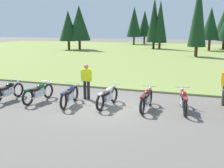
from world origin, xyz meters
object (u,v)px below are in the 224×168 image
(motorcycle_silver, at_px, (108,96))
(motorcycle_black, at_px, (8,91))
(motorcycle_british_green, at_px, (39,92))
(motorcycle_navy, at_px, (70,95))
(motorcycle_maroon, at_px, (146,99))
(motorcycle_red, at_px, (184,100))
(rider_with_back_turned, at_px, (86,80))

(motorcycle_silver, bearing_deg, motorcycle_black, -172.45)
(motorcycle_british_green, distance_m, motorcycle_navy, 1.60)
(motorcycle_black, relative_size, motorcycle_british_green, 1.00)
(motorcycle_maroon, bearing_deg, motorcycle_silver, -174.90)
(motorcycle_black, xyz_separation_m, motorcycle_silver, (4.70, 0.62, 0.00))
(motorcycle_red, bearing_deg, motorcycle_british_green, -173.56)
(motorcycle_maroon, bearing_deg, motorcycle_british_green, -174.38)
(motorcycle_black, xyz_separation_m, motorcycle_navy, (3.07, 0.27, 0.00))
(motorcycle_silver, height_order, rider_with_back_turned, rider_with_back_turned)
(motorcycle_silver, relative_size, motorcycle_red, 1.01)
(motorcycle_black, height_order, motorcycle_navy, same)
(motorcycle_black, bearing_deg, rider_with_back_turned, 22.34)
(motorcycle_british_green, relative_size, rider_with_back_turned, 1.26)
(motorcycle_maroon, bearing_deg, motorcycle_navy, -171.33)
(motorcycle_navy, bearing_deg, motorcycle_maroon, 8.67)
(motorcycle_black, relative_size, rider_with_back_turned, 1.26)
(motorcycle_silver, distance_m, rider_with_back_turned, 1.61)
(motorcycle_black, xyz_separation_m, motorcycle_maroon, (6.35, 0.77, 0.00))
(motorcycle_red, xyz_separation_m, rider_with_back_turned, (-4.45, 0.38, 0.51))
(motorcycle_silver, xyz_separation_m, motorcycle_maroon, (1.65, 0.15, 0.00))
(rider_with_back_turned, bearing_deg, motorcycle_silver, -29.86)
(motorcycle_black, bearing_deg, motorcycle_red, 7.33)
(motorcycle_maroon, xyz_separation_m, rider_with_back_turned, (-2.98, 0.61, 0.51))
(motorcycle_silver, bearing_deg, motorcycle_maroon, 5.10)
(motorcycle_silver, bearing_deg, motorcycle_navy, -167.77)
(motorcycle_silver, relative_size, rider_with_back_turned, 1.26)
(motorcycle_navy, relative_size, rider_with_back_turned, 1.25)
(motorcycle_maroon, height_order, motorcycle_red, same)
(motorcycle_navy, relative_size, motorcycle_maroon, 1.00)
(motorcycle_maroon, bearing_deg, motorcycle_black, -173.09)
(motorcycle_navy, bearing_deg, motorcycle_black, -174.97)
(motorcycle_british_green, distance_m, rider_with_back_turned, 2.25)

